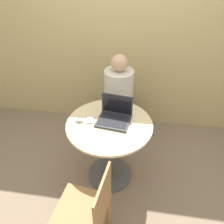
{
  "coord_description": "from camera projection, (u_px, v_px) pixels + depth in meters",
  "views": [
    {
      "loc": [
        0.26,
        -1.58,
        2.09
      ],
      "look_at": [
        0.02,
        0.05,
        0.87
      ],
      "focal_mm": 35.0,
      "sensor_mm": 36.0,
      "label": 1
    }
  ],
  "objects": [
    {
      "name": "person_seated",
      "position": [
        119.0,
        104.0,
        2.84
      ],
      "size": [
        0.35,
        0.54,
        1.18
      ],
      "color": "#4C4742",
      "rests_on": "ground_plane"
    },
    {
      "name": "cell_phone",
      "position": [
        90.0,
        120.0,
        2.11
      ],
      "size": [
        0.08,
        0.11,
        0.02
      ],
      "color": "silver",
      "rests_on": "round_table"
    },
    {
      "name": "round_table",
      "position": [
        110.0,
        139.0,
        2.21
      ],
      "size": [
        0.83,
        0.83,
        0.77
      ],
      "color": "#4C4C51",
      "rests_on": "ground_plane"
    },
    {
      "name": "laptop",
      "position": [
        115.0,
        116.0,
        2.1
      ],
      "size": [
        0.34,
        0.3,
        0.24
      ],
      "color": "#2D2D33",
      "rests_on": "round_table"
    },
    {
      "name": "computer_mouse",
      "position": [
        79.0,
        120.0,
        2.09
      ],
      "size": [
        0.08,
        0.05,
        0.04
      ],
      "color": "#B2B2B7",
      "rests_on": "round_table"
    },
    {
      "name": "ground_plane",
      "position": [
        110.0,
        174.0,
        2.54
      ],
      "size": [
        12.0,
        12.0,
        0.0
      ],
      "primitive_type": "plane",
      "color": "#7F6B56"
    },
    {
      "name": "chair_empty",
      "position": [
        89.0,
        211.0,
        1.7
      ],
      "size": [
        0.45,
        0.45,
        0.87
      ],
      "color": "#9E7042",
      "rests_on": "ground_plane"
    },
    {
      "name": "back_wall",
      "position": [
        123.0,
        32.0,
        2.62
      ],
      "size": [
        7.0,
        0.05,
        2.6
      ],
      "color": "tan",
      "rests_on": "ground_plane"
    }
  ]
}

